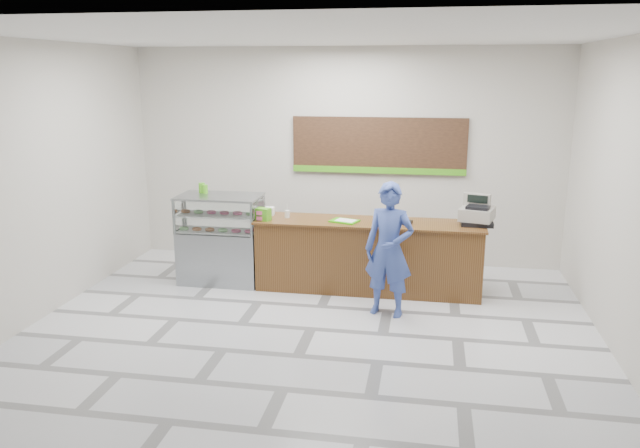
% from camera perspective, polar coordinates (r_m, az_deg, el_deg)
% --- Properties ---
extents(floor, '(7.00, 7.00, 0.00)m').
position_cam_1_polar(floor, '(7.85, -0.84, -9.57)').
color(floor, silver).
rests_on(floor, ground).
extents(back_wall, '(7.00, 0.00, 7.00)m').
position_cam_1_polar(back_wall, '(10.26, 2.29, 6.17)').
color(back_wall, beige).
rests_on(back_wall, floor).
extents(ceiling, '(7.00, 7.00, 0.00)m').
position_cam_1_polar(ceiling, '(7.21, -0.94, 16.86)').
color(ceiling, silver).
rests_on(ceiling, back_wall).
extents(sales_counter, '(3.26, 0.76, 1.03)m').
position_cam_1_polar(sales_counter, '(9.05, 4.43, -2.92)').
color(sales_counter, brown).
rests_on(sales_counter, floor).
extents(display_case, '(1.22, 0.72, 1.33)m').
position_cam_1_polar(display_case, '(9.46, -9.05, -1.29)').
color(display_case, gray).
rests_on(display_case, floor).
extents(menu_board, '(2.80, 0.06, 0.90)m').
position_cam_1_polar(menu_board, '(10.14, 5.38, 7.07)').
color(menu_board, black).
rests_on(menu_board, back_wall).
extents(cash_register, '(0.54, 0.55, 0.41)m').
position_cam_1_polar(cash_register, '(8.96, 14.16, 0.95)').
color(cash_register, black).
rests_on(cash_register, sales_counter).
extents(card_terminal, '(0.14, 0.20, 0.04)m').
position_cam_1_polar(card_terminal, '(8.81, 8.03, 0.13)').
color(card_terminal, black).
rests_on(card_terminal, sales_counter).
extents(serving_tray, '(0.44, 0.38, 0.02)m').
position_cam_1_polar(serving_tray, '(8.87, 2.26, 0.28)').
color(serving_tray, '#35B408').
rests_on(serving_tray, sales_counter).
extents(napkin_box, '(0.14, 0.14, 0.12)m').
position_cam_1_polar(napkin_box, '(9.30, -4.65, 1.18)').
color(napkin_box, white).
rests_on(napkin_box, sales_counter).
extents(straw_cup, '(0.07, 0.07, 0.11)m').
position_cam_1_polar(straw_cup, '(9.11, -3.02, 0.91)').
color(straw_cup, silver).
rests_on(straw_cup, sales_counter).
extents(promo_box, '(0.23, 0.19, 0.18)m').
position_cam_1_polar(promo_box, '(8.97, -5.21, 0.90)').
color(promo_box, '#48A319').
rests_on(promo_box, sales_counter).
extents(donut_decal, '(0.15, 0.15, 0.00)m').
position_cam_1_polar(donut_decal, '(8.79, 5.63, 0.04)').
color(donut_decal, '#D7507E').
rests_on(donut_decal, sales_counter).
extents(green_cup_left, '(0.08, 0.08, 0.13)m').
position_cam_1_polar(green_cup_left, '(9.51, -10.47, 3.16)').
color(green_cup_left, '#48A319').
rests_on(green_cup_left, display_case).
extents(green_cup_right, '(0.09, 0.09, 0.15)m').
position_cam_1_polar(green_cup_right, '(9.57, -10.75, 3.28)').
color(green_cup_right, '#48A319').
rests_on(green_cup_right, display_case).
extents(customer, '(0.72, 0.56, 1.76)m').
position_cam_1_polar(customer, '(8.08, 6.33, -2.35)').
color(customer, '#374C9B').
rests_on(customer, floor).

